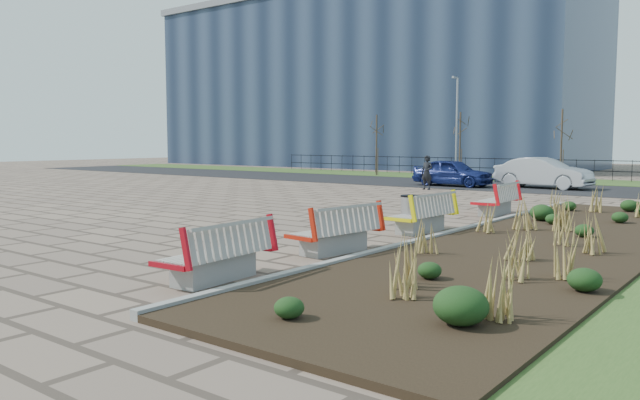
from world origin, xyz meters
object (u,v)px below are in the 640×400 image
Objects in this scene: bench_a at (214,251)px; bench_b at (334,229)px; lamp_west at (457,129)px; car_silver at (543,173)px; pedestrian at (427,173)px; car_blue at (453,172)px; bench_d at (495,199)px; litter_bin at (410,214)px; bench_c at (420,213)px.

bench_b is at bearing 86.07° from bench_a.
lamp_west is at bearing 104.03° from bench_a.
pedestrian is at bearing 139.43° from car_silver.
bench_b is 19.97m from car_blue.
bench_b is 1.00× the size of bench_d.
car_silver is 0.75× the size of lamp_west.
bench_d is at bearing -60.63° from lamp_west.
bench_b is at bearing -86.47° from litter_bin.
bench_c is (0.00, 6.97, 0.00)m from bench_a.
pedestrian is at bearing 116.46° from litter_bin.
pedestrian is at bearing 104.57° from bench_a.
bench_c is 16.55m from car_blue.
pedestrian is at bearing 120.34° from bench_c.
pedestrian is (-6.52, 12.50, 0.31)m from bench_c.
bench_c is at bearing -155.10° from car_blue.
car_silver is at bearing -68.98° from car_blue.
car_silver is at bearing -32.19° from lamp_west.
car_blue is at bearing 113.37° from car_silver.
litter_bin is (-0.22, 3.51, -0.04)m from bench_b.
lamp_west is at bearing 112.75° from litter_bin.
bench_b is 0.35× the size of lamp_west.
bench_a is 6.97m from bench_c.
bench_d is (0.00, 8.46, 0.00)m from bench_b.
bench_c is 2.28× the size of litter_bin.
litter_bin is at bearing -67.25° from lamp_west.
bench_d is at bearing -146.27° from car_blue.
litter_bin is 16.61m from car_blue.
litter_bin is at bearing 87.89° from bench_a.
bench_a is 3.31m from bench_b.
lamp_west is (-9.00, 20.79, 2.54)m from bench_c.
bench_d is 12.10m from car_silver.
bench_a is at bearing -161.90° from car_blue.
car_blue is (-6.29, 15.37, 0.25)m from litter_bin.
lamp_west reaches higher than bench_b.
bench_b is 26.18m from lamp_west.
car_silver is at bearing 99.31° from bench_d.
bench_d is 10.09m from pedestrian.
bench_d is (0.00, 11.77, 0.00)m from bench_a.
bench_d is 18.53m from lamp_west.
bench_b is 1.29× the size of pedestrian.
lamp_west is (-2.48, 8.29, 2.23)m from pedestrian.
pedestrian is 0.27× the size of lamp_west.
bench_c is at bearing 35.76° from litter_bin.
car_silver is (4.09, 1.43, 0.05)m from car_blue.
bench_c is 1.00× the size of bench_d.
car_silver is at bearing 97.45° from litter_bin.
bench_d is 1.29× the size of pedestrian.
car_blue is 0.90× the size of car_silver.
litter_bin is at bearing -94.71° from bench_d.
litter_bin is 0.20× the size of car_silver.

